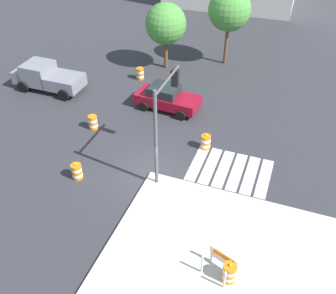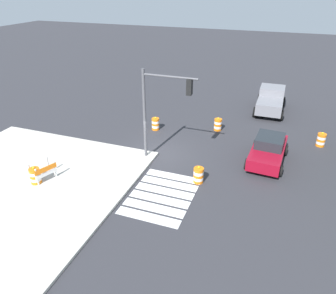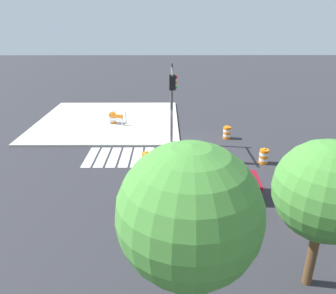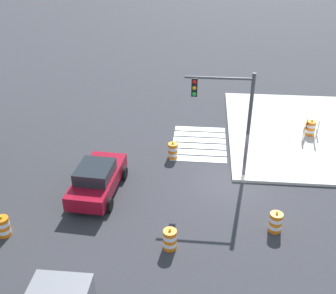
{
  "view_description": "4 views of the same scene",
  "coord_description": "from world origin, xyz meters",
  "px_view_note": "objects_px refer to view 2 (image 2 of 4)",
  "views": [
    {
      "loc": [
        6.34,
        -14.36,
        14.09
      ],
      "look_at": [
        0.36,
        1.73,
        0.7
      ],
      "focal_mm": 41.16,
      "sensor_mm": 36.0,
      "label": 1
    },
    {
      "loc": [
        16.64,
        6.77,
        9.99
      ],
      "look_at": [
        1.86,
        1.34,
        1.71
      ],
      "focal_mm": 34.01,
      "sensor_mm": 36.0,
      "label": 2
    },
    {
      "loc": [
        0.98,
        20.72,
        8.36
      ],
      "look_at": [
        0.86,
        2.2,
        0.86
      ],
      "focal_mm": 34.02,
      "sensor_mm": 36.0,
      "label": 3
    },
    {
      "loc": [
        -17.4,
        1.68,
        11.71
      ],
      "look_at": [
        1.34,
        3.45,
        1.14
      ],
      "focal_mm": 43.07,
      "sensor_mm": 36.0,
      "label": 4
    }
  ],
  "objects_px": {
    "traffic_barrel_median_near": "(218,125)",
    "traffic_barrel_near_corner": "(198,175)",
    "traffic_barrel_median_far": "(155,124)",
    "traffic_light_pole": "(162,101)",
    "traffic_barrel_crosswalk_end": "(321,140)",
    "traffic_barrel_on_sidewalk": "(35,176)",
    "pickup_truck": "(271,99)",
    "construction_barricade": "(45,171)",
    "sports_car": "(268,150)"
  },
  "relations": [
    {
      "from": "pickup_truck",
      "to": "traffic_barrel_near_corner",
      "type": "height_order",
      "value": "pickup_truck"
    },
    {
      "from": "traffic_barrel_near_corner",
      "to": "traffic_barrel_crosswalk_end",
      "type": "relative_size",
      "value": 1.0
    },
    {
      "from": "sports_car",
      "to": "traffic_barrel_median_far",
      "type": "relative_size",
      "value": 4.33
    },
    {
      "from": "pickup_truck",
      "to": "traffic_barrel_crosswalk_end",
      "type": "relative_size",
      "value": 5.05
    },
    {
      "from": "pickup_truck",
      "to": "traffic_barrel_on_sidewalk",
      "type": "height_order",
      "value": "pickup_truck"
    },
    {
      "from": "traffic_barrel_median_near",
      "to": "traffic_light_pole",
      "type": "height_order",
      "value": "traffic_light_pole"
    },
    {
      "from": "traffic_barrel_near_corner",
      "to": "traffic_light_pole",
      "type": "distance_m",
      "value": 4.67
    },
    {
      "from": "sports_car",
      "to": "traffic_barrel_crosswalk_end",
      "type": "bearing_deg",
      "value": 136.52
    },
    {
      "from": "traffic_barrel_crosswalk_end",
      "to": "traffic_barrel_on_sidewalk",
      "type": "height_order",
      "value": "traffic_barrel_on_sidewalk"
    },
    {
      "from": "traffic_barrel_median_near",
      "to": "traffic_light_pole",
      "type": "relative_size",
      "value": 0.19
    },
    {
      "from": "sports_car",
      "to": "traffic_barrel_near_corner",
      "type": "distance_m",
      "value": 5.02
    },
    {
      "from": "pickup_truck",
      "to": "construction_barricade",
      "type": "relative_size",
      "value": 3.62
    },
    {
      "from": "sports_car",
      "to": "construction_barricade",
      "type": "relative_size",
      "value": 3.1
    },
    {
      "from": "traffic_barrel_median_near",
      "to": "traffic_barrel_on_sidewalk",
      "type": "xyz_separation_m",
      "value": [
        10.55,
        -7.76,
        0.15
      ]
    },
    {
      "from": "traffic_barrel_on_sidewalk",
      "to": "construction_barricade",
      "type": "distance_m",
      "value": 0.53
    },
    {
      "from": "sports_car",
      "to": "traffic_barrel_median_far",
      "type": "height_order",
      "value": "sports_car"
    },
    {
      "from": "traffic_barrel_near_corner",
      "to": "traffic_barrel_median_near",
      "type": "relative_size",
      "value": 1.0
    },
    {
      "from": "sports_car",
      "to": "traffic_light_pole",
      "type": "bearing_deg",
      "value": -70.79
    },
    {
      "from": "sports_car",
      "to": "traffic_barrel_on_sidewalk",
      "type": "distance_m",
      "value": 13.59
    },
    {
      "from": "traffic_barrel_median_far",
      "to": "construction_barricade",
      "type": "distance_m",
      "value": 9.16
    },
    {
      "from": "construction_barricade",
      "to": "traffic_light_pole",
      "type": "xyz_separation_m",
      "value": [
        -4.48,
        5.23,
        3.19
      ]
    },
    {
      "from": "traffic_barrel_crosswalk_end",
      "to": "traffic_barrel_median_near",
      "type": "distance_m",
      "value": 7.08
    },
    {
      "from": "pickup_truck",
      "to": "traffic_barrel_median_near",
      "type": "height_order",
      "value": "pickup_truck"
    },
    {
      "from": "traffic_barrel_median_near",
      "to": "traffic_light_pole",
      "type": "distance_m",
      "value": 6.99
    },
    {
      "from": "traffic_barrel_median_far",
      "to": "traffic_barrel_on_sidewalk",
      "type": "xyz_separation_m",
      "value": [
        9.06,
        -3.35,
        0.15
      ]
    },
    {
      "from": "pickup_truck",
      "to": "traffic_light_pole",
      "type": "height_order",
      "value": "traffic_light_pole"
    },
    {
      "from": "traffic_barrel_median_near",
      "to": "construction_barricade",
      "type": "height_order",
      "value": "construction_barricade"
    },
    {
      "from": "traffic_light_pole",
      "to": "traffic_barrel_on_sidewalk",
      "type": "bearing_deg",
      "value": -48.42
    },
    {
      "from": "traffic_barrel_median_far",
      "to": "traffic_light_pole",
      "type": "xyz_separation_m",
      "value": [
        4.16,
        2.19,
        3.46
      ]
    },
    {
      "from": "sports_car",
      "to": "pickup_truck",
      "type": "height_order",
      "value": "pickup_truck"
    },
    {
      "from": "traffic_barrel_on_sidewalk",
      "to": "construction_barricade",
      "type": "bearing_deg",
      "value": 145.33
    },
    {
      "from": "pickup_truck",
      "to": "sports_car",
      "type": "bearing_deg",
      "value": 3.34
    },
    {
      "from": "traffic_barrel_near_corner",
      "to": "traffic_barrel_crosswalk_end",
      "type": "bearing_deg",
      "value": 137.05
    },
    {
      "from": "traffic_barrel_near_corner",
      "to": "construction_barricade",
      "type": "relative_size",
      "value": 0.72
    },
    {
      "from": "sports_car",
      "to": "construction_barricade",
      "type": "height_order",
      "value": "sports_car"
    },
    {
      "from": "traffic_barrel_on_sidewalk",
      "to": "traffic_barrel_crosswalk_end",
      "type": "bearing_deg",
      "value": 125.08
    },
    {
      "from": "traffic_barrel_median_near",
      "to": "construction_barricade",
      "type": "xyz_separation_m",
      "value": [
        10.13,
        -7.47,
        0.27
      ]
    },
    {
      "from": "traffic_barrel_median_far",
      "to": "traffic_barrel_on_sidewalk",
      "type": "relative_size",
      "value": 1.0
    },
    {
      "from": "traffic_barrel_crosswalk_end",
      "to": "traffic_barrel_near_corner",
      "type": "bearing_deg",
      "value": -42.95
    },
    {
      "from": "pickup_truck",
      "to": "traffic_barrel_on_sidewalk",
      "type": "relative_size",
      "value": 5.05
    },
    {
      "from": "traffic_barrel_on_sidewalk",
      "to": "traffic_barrel_median_near",
      "type": "bearing_deg",
      "value": 143.67
    },
    {
      "from": "traffic_barrel_near_corner",
      "to": "traffic_barrel_crosswalk_end",
      "type": "distance_m",
      "value": 9.69
    },
    {
      "from": "sports_car",
      "to": "traffic_barrel_crosswalk_end",
      "type": "relative_size",
      "value": 4.33
    },
    {
      "from": "pickup_truck",
      "to": "traffic_barrel_near_corner",
      "type": "distance_m",
      "value": 13.18
    },
    {
      "from": "traffic_barrel_crosswalk_end",
      "to": "traffic_barrel_on_sidewalk",
      "type": "xyz_separation_m",
      "value": [
        10.43,
        -14.84,
        0.15
      ]
    },
    {
      "from": "traffic_barrel_crosswalk_end",
      "to": "traffic_light_pole",
      "type": "distance_m",
      "value": 11.36
    },
    {
      "from": "traffic_barrel_near_corner",
      "to": "traffic_barrel_on_sidewalk",
      "type": "height_order",
      "value": "traffic_barrel_on_sidewalk"
    },
    {
      "from": "traffic_barrel_median_near",
      "to": "construction_barricade",
      "type": "relative_size",
      "value": 0.72
    },
    {
      "from": "traffic_barrel_median_near",
      "to": "construction_barricade",
      "type": "bearing_deg",
      "value": -36.4
    },
    {
      "from": "traffic_barrel_median_near",
      "to": "traffic_barrel_near_corner",
      "type": "bearing_deg",
      "value": 3.8
    }
  ]
}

